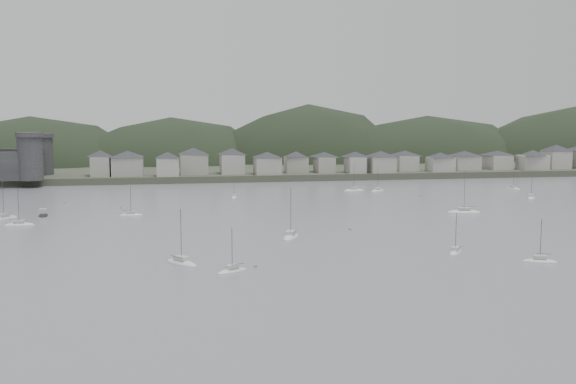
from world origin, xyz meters
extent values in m
plane|color=slate|center=(0.00, 0.00, 0.00)|extent=(900.00, 900.00, 0.00)
cube|color=#383D2D|center=(0.00, 295.00, 1.50)|extent=(900.00, 250.00, 3.00)
ellipsoid|color=black|center=(-110.87, 271.94, -10.14)|extent=(138.98, 92.48, 81.13)
ellipsoid|color=black|center=(-32.30, 272.87, -9.97)|extent=(132.08, 90.41, 79.74)
ellipsoid|color=black|center=(50.65, 272.93, -12.68)|extent=(133.88, 88.37, 101.41)
ellipsoid|color=black|center=(125.95, 267.91, -10.32)|extent=(165.81, 81.78, 82.55)
cylinder|color=#2D2D30|center=(-92.00, 166.00, 12.00)|extent=(10.00, 10.00, 18.00)
cylinder|color=#2D2D30|center=(-92.00, 194.00, 11.50)|extent=(10.00, 10.00, 17.00)
cube|color=#2D2D30|center=(-92.00, 180.00, 9.00)|extent=(3.50, 30.00, 12.00)
cube|color=#A09D92|center=(-65.00, 181.96, 7.29)|extent=(8.34, 12.91, 8.59)
pyramid|color=#28292D|center=(-65.00, 181.96, 13.09)|extent=(15.78, 15.78, 3.01)
cube|color=#A09D92|center=(-53.32, 181.32, 7.18)|extent=(13.68, 13.35, 8.36)
pyramid|color=#28292D|center=(-53.32, 181.32, 12.82)|extent=(20.07, 20.07, 2.93)
cube|color=#9E9C95|center=(-35.57, 176.02, 7.04)|extent=(9.78, 10.20, 8.08)
pyramid|color=#28292D|center=(-35.57, 176.02, 12.49)|extent=(14.83, 14.83, 2.83)
cube|color=#A09D92|center=(-23.51, 185.65, 7.55)|extent=(12.59, 13.33, 9.09)
pyramid|color=#28292D|center=(-23.51, 185.65, 13.68)|extent=(19.24, 19.24, 3.18)
cube|color=#9E9C95|center=(-5.75, 184.10, 7.43)|extent=(10.74, 12.17, 8.87)
pyramid|color=#28292D|center=(-5.75, 184.10, 13.42)|extent=(17.01, 17.01, 3.10)
cube|color=#A09D92|center=(9.92, 177.53, 6.85)|extent=(11.63, 12.09, 7.69)
pyramid|color=#28292D|center=(9.92, 177.53, 12.04)|extent=(17.61, 17.61, 2.69)
cube|color=#A09D92|center=(25.25, 186.19, 6.72)|extent=(10.37, 9.35, 7.44)
pyramid|color=#28292D|center=(25.25, 186.19, 11.74)|extent=(14.65, 14.65, 2.60)
cube|color=#A09D92|center=(38.63, 183.79, 6.61)|extent=(8.24, 12.20, 7.22)
pyramid|color=#28292D|center=(38.63, 183.79, 11.48)|extent=(15.17, 15.17, 2.53)
cube|color=#9E9C95|center=(52.50, 178.55, 6.73)|extent=(8.06, 10.91, 7.46)
pyramid|color=#28292D|center=(52.50, 178.55, 11.77)|extent=(14.08, 14.08, 2.61)
cube|color=#A09D92|center=(64.81, 177.06, 6.83)|extent=(11.73, 11.78, 7.66)
pyramid|color=#28292D|center=(64.81, 177.06, 12.00)|extent=(17.46, 17.46, 2.68)
cube|color=#9E9C95|center=(80.64, 186.91, 6.67)|extent=(10.19, 13.02, 7.33)
pyramid|color=#28292D|center=(80.64, 186.91, 11.62)|extent=(17.23, 17.23, 2.57)
cube|color=#9E9C95|center=(95.55, 178.06, 6.44)|extent=(11.70, 9.81, 6.88)
pyramid|color=#28292D|center=(95.55, 178.06, 11.08)|extent=(15.97, 15.97, 2.41)
cube|color=#9E9C95|center=(112.40, 186.91, 6.50)|extent=(12.83, 12.48, 7.00)
pyramid|color=#28292D|center=(112.40, 186.91, 11.22)|extent=(18.79, 18.79, 2.45)
cube|color=#9E9C95|center=(130.73, 187.42, 6.48)|extent=(11.07, 13.50, 6.97)
pyramid|color=#28292D|center=(130.73, 187.42, 11.19)|extent=(18.25, 18.25, 2.44)
cube|color=#9E9C95|center=(146.02, 179.72, 6.67)|extent=(13.75, 9.12, 7.34)
pyramid|color=#28292D|center=(146.02, 179.72, 11.62)|extent=(16.97, 16.97, 2.57)
cube|color=#9E9C95|center=(162.92, 185.95, 7.53)|extent=(11.37, 11.57, 9.05)
pyramid|color=#28292D|center=(162.92, 185.95, 13.63)|extent=(17.03, 17.03, 3.17)
ellipsoid|color=silver|center=(22.97, 4.93, 0.05)|extent=(5.85, 6.66, 1.35)
cube|color=#B9B9B5|center=(22.97, 4.93, 1.03)|extent=(2.62, 2.78, 0.70)
cylinder|color=#3F3F42|center=(22.97, 4.93, 4.42)|extent=(0.12, 0.12, 8.44)
cylinder|color=#3F3F42|center=(23.72, 3.97, 1.58)|extent=(1.95, 2.46, 0.10)
ellipsoid|color=silver|center=(-47.46, 74.50, 0.05)|extent=(6.92, 2.61, 1.36)
cube|color=#B9B9B5|center=(-47.46, 74.50, 1.03)|extent=(2.47, 1.65, 0.70)
cylinder|color=#3F3F42|center=(-47.46, 74.50, 4.44)|extent=(0.12, 0.12, 8.49)
cylinder|color=#3F3F42|center=(-48.68, 74.42, 1.58)|extent=(3.06, 0.30, 0.10)
ellipsoid|color=silver|center=(-34.82, 5.07, 0.05)|extent=(7.40, 8.55, 1.73)
cube|color=#B9B9B5|center=(-34.82, 5.07, 1.21)|extent=(3.33, 3.55, 0.70)
cylinder|color=#3F3F42|center=(-34.82, 5.07, 5.59)|extent=(0.12, 0.12, 10.78)
cylinder|color=#3F3F42|center=(-35.75, 3.83, 1.76)|extent=(2.42, 3.16, 0.10)
ellipsoid|color=silver|center=(-76.16, 61.21, 0.05)|extent=(8.09, 3.14, 1.58)
cube|color=#B9B9B5|center=(-76.16, 61.21, 1.14)|extent=(2.90, 1.95, 0.70)
cylinder|color=#3F3F42|center=(-76.16, 61.21, 5.15)|extent=(0.12, 0.12, 9.90)
cylinder|color=#3F3F42|center=(-77.58, 61.31, 1.69)|extent=(3.56, 0.37, 0.10)
ellipsoid|color=silver|center=(-7.98, 29.81, 0.05)|extent=(6.75, 9.96, 1.91)
cube|color=#B9B9B5|center=(-7.98, 29.81, 1.31)|extent=(3.30, 3.92, 0.70)
cylinder|color=#3F3F42|center=(-7.98, 29.81, 6.17)|extent=(0.12, 0.12, 11.94)
cylinder|color=#3F3F42|center=(-7.27, 28.25, 1.86)|extent=(1.88, 3.95, 0.10)
ellipsoid|color=silver|center=(45.73, 124.67, 0.05)|extent=(7.72, 6.70, 1.56)
cube|color=#B9B9B5|center=(45.73, 124.67, 1.13)|extent=(3.21, 3.02, 0.70)
cylinder|color=#3F3F42|center=(45.73, 124.67, 5.07)|extent=(0.12, 0.12, 9.75)
cylinder|color=#3F3F42|center=(44.61, 125.52, 1.68)|extent=(2.86, 2.20, 0.10)
ellipsoid|color=silver|center=(102.72, 121.94, 0.05)|extent=(3.97, 8.02, 1.54)
cube|color=#B9B9B5|center=(102.72, 121.94, 1.12)|extent=(2.20, 2.98, 0.70)
cylinder|color=#3F3F42|center=(102.72, 121.94, 5.00)|extent=(0.12, 0.12, 9.60)
cylinder|color=#3F3F42|center=(102.44, 120.59, 1.67)|extent=(0.80, 3.40, 0.10)
ellipsoid|color=silver|center=(-82.82, 74.13, 0.05)|extent=(7.67, 8.85, 1.79)
cube|color=#B9B9B5|center=(-82.82, 74.13, 1.24)|extent=(3.45, 3.68, 0.70)
cylinder|color=#3F3F42|center=(-82.82, 74.13, 5.78)|extent=(0.12, 0.12, 11.17)
cylinder|color=#3F3F42|center=(-81.85, 72.85, 1.79)|extent=(2.50, 3.27, 0.10)
ellipsoid|color=silver|center=(35.59, -6.78, 0.05)|extent=(7.12, 4.70, 1.36)
cube|color=#B9B9B5|center=(35.59, -6.78, 1.03)|extent=(2.78, 2.32, 0.70)
cylinder|color=#3F3F42|center=(35.59, -6.78, 4.46)|extent=(0.12, 0.12, 8.52)
cylinder|color=#3F3F42|center=(36.71, -6.29, 1.58)|extent=(2.86, 1.30, 0.10)
ellipsoid|color=silver|center=(36.85, 127.77, 0.05)|extent=(8.33, 3.23, 1.63)
cube|color=#B9B9B5|center=(36.85, 127.77, 1.16)|extent=(2.98, 2.01, 0.70)
cylinder|color=#3F3F42|center=(36.85, 127.77, 5.29)|extent=(0.12, 0.12, 10.19)
cylinder|color=#3F3F42|center=(35.39, 127.88, 1.71)|extent=(3.66, 0.38, 0.10)
ellipsoid|color=silver|center=(-12.55, 113.80, 0.05)|extent=(3.18, 6.73, 1.29)
cube|color=#B9B9B5|center=(-12.55, 113.80, 1.00)|extent=(1.80, 2.48, 0.70)
cylinder|color=#3F3F42|center=(-12.55, 113.80, 4.24)|extent=(0.12, 0.12, 8.09)
cylinder|color=#3F3F42|center=(-12.75, 114.95, 1.55)|extent=(0.61, 2.88, 0.10)
ellipsoid|color=silver|center=(-25.71, -3.63, 0.05)|extent=(6.76, 5.04, 1.31)
cube|color=#B9B9B5|center=(-25.71, -3.63, 1.01)|extent=(2.71, 2.38, 0.70)
cylinder|color=#3F3F42|center=(-25.71, -3.63, 4.31)|extent=(0.12, 0.12, 8.22)
cylinder|color=#3F3F42|center=(-24.67, -4.21, 1.56)|extent=(2.63, 1.53, 0.10)
ellipsoid|color=silver|center=(92.70, 91.66, 0.05)|extent=(6.79, 7.81, 1.58)
cube|color=#B9B9B5|center=(92.70, 91.66, 1.14)|extent=(3.05, 3.25, 0.70)
cylinder|color=#3F3F42|center=(92.70, 91.66, 5.13)|extent=(0.12, 0.12, 9.86)
cylinder|color=#3F3F42|center=(91.84, 92.79, 1.69)|extent=(2.23, 2.89, 0.10)
ellipsoid|color=silver|center=(51.89, 61.06, 0.05)|extent=(10.73, 5.41, 2.05)
cube|color=#B9B9B5|center=(51.89, 61.06, 1.38)|extent=(3.99, 2.98, 0.70)
cylinder|color=#3F3F42|center=(51.89, 61.06, 6.62)|extent=(0.12, 0.12, 12.83)
cylinder|color=#3F3F42|center=(53.70, 61.45, 1.93)|extent=(4.53, 1.09, 0.10)
ellipsoid|color=black|center=(-72.91, 78.72, 0.05)|extent=(3.18, 7.21, 1.54)
cube|color=#B9B9B5|center=(-72.91, 78.72, 1.47)|extent=(2.15, 2.28, 1.40)
cylinder|color=#3F3F42|center=(-72.91, 78.72, 2.37)|extent=(0.10, 0.10, 1.20)
sphere|color=#CE7A44|center=(9.31, 38.27, 0.15)|extent=(0.70, 0.70, 0.70)
sphere|color=#CE7A44|center=(56.35, 106.21, 0.15)|extent=(0.70, 0.70, 0.70)
sphere|color=#CE7A44|center=(-70.96, 108.23, 0.15)|extent=(0.70, 0.70, 0.70)
sphere|color=#CE7A44|center=(-20.82, -0.13, 0.15)|extent=(0.70, 0.70, 0.70)
sphere|color=#CE7A44|center=(-51.38, 91.79, 0.15)|extent=(0.70, 0.70, 0.70)
camera|label=1|loc=(-38.32, -124.79, 28.45)|focal=41.31mm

